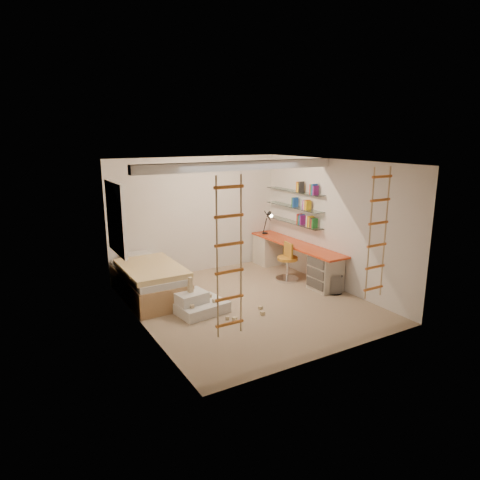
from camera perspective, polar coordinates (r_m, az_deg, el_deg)
floor at (r=8.08m, az=1.08°, el=-8.39°), size 4.50×4.50×0.00m
ceiling_beam at (r=7.75m, az=0.00°, el=9.88°), size 4.00×0.18×0.16m
window_frame at (r=8.26m, az=-16.24°, el=2.78°), size 0.06×1.15×1.35m
window_blind at (r=8.27m, az=-15.97°, el=2.81°), size 0.02×1.00×1.20m
rope_ladder_left at (r=5.51m, az=-1.44°, el=-2.41°), size 0.41×0.04×2.13m
rope_ladder_right at (r=7.16m, az=17.86°, el=0.74°), size 0.41×0.04×2.13m
waste_bin at (r=8.69m, az=12.53°, el=-5.80°), size 0.29×0.29×0.37m
desk at (r=9.54m, az=7.25°, el=-2.41°), size 0.56×2.80×0.75m
shelves at (r=9.60m, az=7.21°, el=4.40°), size 0.25×1.80×0.71m
bed at (r=8.44m, az=-11.98°, el=-5.32°), size 1.02×2.00×0.69m
task_lamp at (r=10.10m, az=3.87°, el=2.85°), size 0.14×0.36×0.57m
swivel_chair at (r=9.25m, az=6.34°, el=-3.52°), size 0.56×0.56×0.84m
play_platform at (r=7.66m, az=-5.63°, el=-8.52°), size 0.94×0.78×0.38m
toy_blocks at (r=7.53m, az=-3.15°, el=-8.06°), size 1.28×0.84×0.65m
books at (r=9.58m, az=7.22°, el=4.86°), size 0.14×0.70×0.92m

